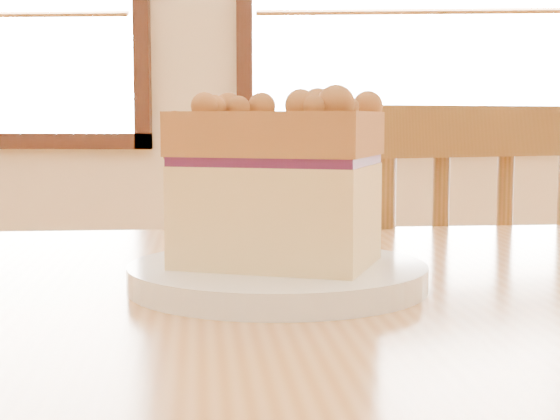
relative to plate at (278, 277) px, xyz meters
The scene contains 2 objects.
plate is the anchor object (origin of this frame).
cake_slice 0.07m from the plate, 36.25° to the left, with size 0.16×0.13×0.13m.
Camera 1 is at (-0.11, -0.35, 0.87)m, focal length 55.00 mm.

